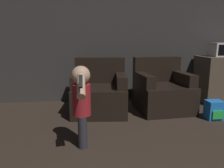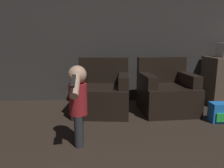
# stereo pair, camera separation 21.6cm
# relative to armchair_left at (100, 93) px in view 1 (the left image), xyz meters

# --- Properties ---
(wall_back) EXTENTS (8.40, 0.05, 2.60)m
(wall_back) POSITION_rel_armchair_left_xyz_m (0.09, 0.79, 0.97)
(wall_back) COLOR #33302D
(wall_back) RESTS_ON ground_plane
(armchair_left) EXTENTS (0.95, 0.92, 0.91)m
(armchair_left) POSITION_rel_armchair_left_xyz_m (0.00, 0.00, 0.00)
(armchair_left) COLOR black
(armchair_left) RESTS_ON ground_plane
(armchair_right) EXTENTS (0.93, 0.90, 0.91)m
(armchair_right) POSITION_rel_armchair_left_xyz_m (1.10, 0.00, 0.00)
(armchair_right) COLOR black
(armchair_right) RESTS_ON ground_plane
(person_toddler) EXTENTS (0.21, 0.64, 0.94)m
(person_toddler) POSITION_rel_armchair_left_xyz_m (-0.28, -1.20, 0.23)
(person_toddler) COLOR #28282D
(person_toddler) RESTS_ON ground_plane
(toy_backpack) EXTENTS (0.25, 0.22, 0.29)m
(toy_backpack) POSITION_rel_armchair_left_xyz_m (1.74, -0.55, -0.18)
(toy_backpack) COLOR blue
(toy_backpack) RESTS_ON ground_plane
(microwave) EXTENTS (0.48, 0.34, 0.26)m
(microwave) POSITION_rel_armchair_left_xyz_m (2.43, 0.40, 0.70)
(microwave) COLOR silver
(microwave) RESTS_ON kitchen_counter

